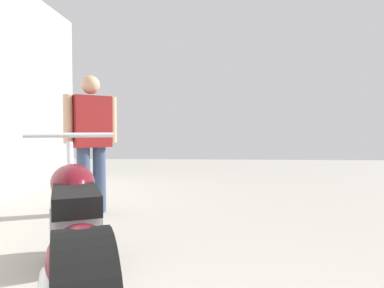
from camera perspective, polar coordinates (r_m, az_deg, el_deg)
ground_plane at (r=3.20m, az=1.43°, el=-15.23°), size 16.00×16.00×0.00m
motorcycle_maroon_cruiser at (r=2.02m, az=-18.50°, el=-14.30°), size 1.04×1.93×0.95m
mechanic_in_blue at (r=4.18m, az=-16.06°, el=1.30°), size 0.54×0.50×1.58m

